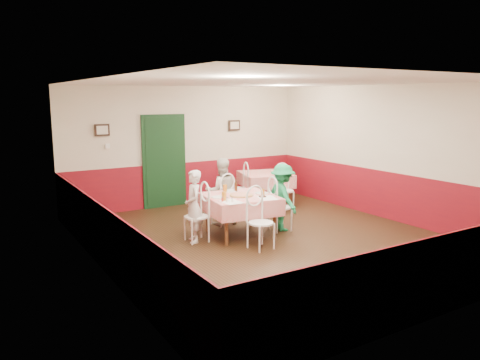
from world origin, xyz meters
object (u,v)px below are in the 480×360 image
glass_c (225,188)px  diner_far (221,191)px  main_table (240,216)px  chair_right (280,207)px  beer_bottle (236,186)px  glass_b (263,192)px  diner_left (194,206)px  chair_near (261,223)px  chair_left (196,217)px  glass_a (224,196)px  pizza (241,195)px  wallet (262,197)px  chair_second_b (284,191)px  chair_far (222,203)px  chair_second_a (239,189)px  second_table (266,189)px  diner_right (283,197)px

glass_c → diner_far: diner_far is taller
main_table → diner_far: size_ratio=0.90×
chair_right → beer_bottle: size_ratio=4.27×
glass_b → diner_left: bearing=163.9°
chair_near → glass_c: size_ratio=6.24×
chair_left → glass_a: glass_a is taller
pizza → glass_b: glass_b is taller
wallet → beer_bottle: bearing=108.8°
chair_left → glass_c: glass_c is taller
pizza → glass_c: glass_c is taller
glass_a → beer_bottle: (0.58, 0.57, 0.03)m
chair_second_b → diner_left: 2.99m
diner_left → beer_bottle: bearing=119.1°
chair_right → diner_far: 1.26m
chair_far → beer_bottle: beer_bottle is taller
main_table → chair_second_a: bearing=59.1°
chair_right → pizza: size_ratio=2.15×
second_table → chair_second_b: chair_second_b is taller
chair_second_b → second_table: bearing=104.6°
second_table → beer_bottle: beer_bottle is taller
diner_right → glass_c: bearing=68.1°
glass_b → diner_far: diner_far is taller
chair_near → diner_far: (0.21, 1.74, 0.22)m
main_table → glass_a: size_ratio=7.94×
beer_bottle → diner_left: diner_left is taller
second_table → beer_bottle: size_ratio=5.32×
glass_a → chair_second_a: bearing=53.0°
second_table → glass_c: (-1.98, -1.50, 0.46)m
chair_left → chair_second_b: bearing=113.6°
second_table → glass_b: (-1.56, -2.16, 0.45)m
beer_bottle → diner_left: bearing=-166.1°
chair_second_a → wallet: (-0.87, -2.25, 0.32)m
diner_far → second_table: bearing=-133.8°
chair_left → diner_far: (0.95, 0.79, 0.22)m
main_table → diner_right: diner_right is taller
glass_c → wallet: (0.36, -0.75, -0.06)m
chair_far → chair_near: (-0.21, -1.69, 0.00)m
chair_left → chair_right: size_ratio=1.00×
chair_near → diner_left: size_ratio=0.70×
second_table → chair_left: 3.29m
chair_near → beer_bottle: (0.23, 1.21, 0.42)m
chair_right → chair_second_a: (0.30, 2.02, 0.00)m
beer_bottle → diner_right: size_ratio=0.16×
diner_far → diner_left: bearing=54.5°
chair_near → diner_left: (-0.79, 0.95, 0.19)m
glass_b → wallet: size_ratio=1.16×
chair_far → diner_right: bearing=122.3°
second_table → pizza: 2.75m
second_table → diner_far: size_ratio=0.83×
glass_a → diner_far: bearing=62.9°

